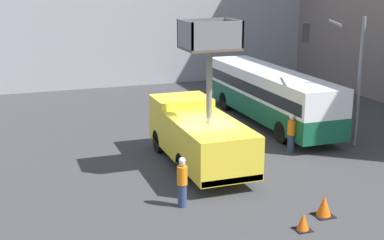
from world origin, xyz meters
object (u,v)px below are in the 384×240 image
object	(u,v)px
traffic_cone_near_truck	(324,206)
traffic_cone_mid_road	(303,222)
road_worker_directing	(291,133)
traffic_light_pole	(341,61)
utility_truck	(199,132)
city_bus	(269,92)
road_worker_near_truck	(182,182)

from	to	relation	value
traffic_cone_near_truck	traffic_cone_mid_road	world-z (taller)	traffic_cone_near_truck
road_worker_directing	traffic_cone_near_truck	size ratio (longest dim) A/B	2.47
traffic_light_pole	utility_truck	bearing A→B (deg)	-175.73
city_bus	traffic_light_pole	world-z (taller)	traffic_light_pole
road_worker_near_truck	traffic_cone_mid_road	xyz separation A→B (m)	(3.14, -3.08, -0.66)
city_bus	traffic_light_pole	size ratio (longest dim) A/B	1.87
road_worker_near_truck	traffic_cone_mid_road	bearing A→B (deg)	17.15
utility_truck	road_worker_near_truck	distance (m)	4.41
utility_truck	road_worker_near_truck	xyz separation A→B (m)	(-2.07, -3.86, -0.57)
utility_truck	city_bus	world-z (taller)	utility_truck
utility_truck	traffic_cone_near_truck	size ratio (longest dim) A/B	9.45
traffic_light_pole	road_worker_directing	xyz separation A→B (m)	(-2.63, -0.25, -3.23)
traffic_light_pole	traffic_cone_mid_road	size ratio (longest dim) A/B	10.33
city_bus	traffic_cone_mid_road	xyz separation A→B (m)	(-5.09, -12.23, -1.50)
utility_truck	traffic_light_pole	world-z (taller)	utility_truck
traffic_cone_mid_road	road_worker_directing	bearing A→B (deg)	63.07
road_worker_near_truck	road_worker_directing	world-z (taller)	road_worker_near_truck
road_worker_near_truck	road_worker_directing	size ratio (longest dim) A/B	1.01
utility_truck	traffic_light_pole	size ratio (longest dim) A/B	1.14
road_worker_directing	traffic_cone_mid_road	size ratio (longest dim) A/B	3.07
traffic_light_pole	road_worker_directing	bearing A→B (deg)	-174.63
city_bus	traffic_light_pole	bearing A→B (deg)	-160.28
traffic_cone_near_truck	city_bus	bearing A→B (deg)	71.54
traffic_cone_mid_road	traffic_light_pole	bearing A→B (deg)	49.88
traffic_light_pole	city_bus	bearing A→B (deg)	104.39
city_bus	traffic_cone_mid_road	world-z (taller)	city_bus
traffic_cone_near_truck	traffic_cone_mid_road	bearing A→B (deg)	-151.00
city_bus	traffic_light_pole	distance (m)	5.45
road_worker_directing	utility_truck	bearing A→B (deg)	106.37
traffic_cone_near_truck	road_worker_near_truck	bearing A→B (deg)	151.35
utility_truck	traffic_light_pole	bearing A→B (deg)	4.27
traffic_cone_mid_road	utility_truck	bearing A→B (deg)	98.80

